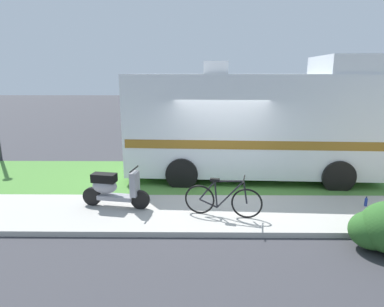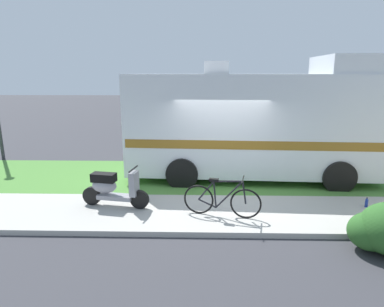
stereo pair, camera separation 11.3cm
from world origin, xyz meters
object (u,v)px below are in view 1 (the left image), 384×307
bottle_spare (366,202)px  scooter (113,188)px  motorhome_rv (255,122)px  pickup_truck_near (232,126)px  bicycle (223,200)px

bottle_spare → scooter: bearing=-179.1°
scooter → motorhome_rv: bearing=34.8°
scooter → pickup_truck_near: bearing=62.3°
motorhome_rv → pickup_truck_near: size_ratio=1.32×
motorhome_rv → bicycle: bearing=-111.2°
scooter → bottle_spare: bearing=0.9°
scooter → pickup_truck_near: size_ratio=0.29×
bottle_spare → motorhome_rv: bearing=132.2°
motorhome_rv → scooter: motorhome_rv is taller
scooter → bicycle: 2.56m
scooter → bicycle: bearing=-10.6°
motorhome_rv → scooter: bearing=-145.2°
motorhome_rv → bicycle: 3.49m
scooter → pickup_truck_near: pickup_truck_near is taller
motorhome_rv → pickup_truck_near: (-0.19, 4.12, -0.76)m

